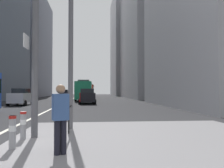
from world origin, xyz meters
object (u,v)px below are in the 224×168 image
at_px(car_receding_far, 88,96).
at_px(bollard_right, 12,130).
at_px(city_bus_red_distant, 89,90).
at_px(street_lamp_post, 71,6).
at_px(car_oncoming_far, 65,93).
at_px(bollard_back, 23,124).
at_px(car_receding_near, 86,96).
at_px(pedestrian_waiting, 60,115).
at_px(car_oncoming_mid, 21,97).
at_px(city_bus_red_receding, 84,90).

height_order(car_receding_far, bollard_right, car_receding_far).
bearing_deg(bollard_right, city_bus_red_distant, 88.13).
bearing_deg(street_lamp_post, car_oncoming_far, 96.09).
bearing_deg(bollard_back, car_receding_near, 85.70).
distance_m(car_receding_far, pedestrian_waiting, 24.58).
height_order(city_bus_red_distant, street_lamp_post, street_lamp_post).
bearing_deg(street_lamp_post, city_bus_red_distant, 89.47).
height_order(bollard_back, pedestrian_waiting, pedestrian_waiting).
bearing_deg(car_oncoming_far, car_receding_far, -79.84).
bearing_deg(pedestrian_waiting, car_oncoming_far, 95.77).
distance_m(city_bus_red_distant, car_receding_far, 29.42).
height_order(car_oncoming_mid, bollard_back, car_oncoming_mid).
height_order(city_bus_red_distant, car_oncoming_far, city_bus_red_distant).
relative_size(city_bus_red_distant, street_lamp_post, 1.34).
bearing_deg(car_oncoming_far, pedestrian_waiting, -84.23).
bearing_deg(car_oncoming_far, city_bus_red_distant, -49.04).
bearing_deg(car_oncoming_mid, city_bus_red_receding, 60.62).
bearing_deg(car_oncoming_far, city_bus_red_receding, -77.46).
bearing_deg(pedestrian_waiting, bollard_right, 153.59).
height_order(car_receding_near, bollard_back, car_receding_near).
bearing_deg(car_receding_near, car_oncoming_far, 99.92).
distance_m(car_oncoming_mid, car_oncoming_far, 39.34).
bearing_deg(pedestrian_waiting, car_receding_near, 89.39).
distance_m(city_bus_red_receding, bollard_back, 32.79).
xyz_separation_m(car_oncoming_far, pedestrian_waiting, (6.23, -61.61, 0.12)).
xyz_separation_m(car_oncoming_mid, car_oncoming_far, (1.03, 39.32, -0.00)).
distance_m(city_bus_red_distant, car_receding_near, 29.50).
relative_size(car_receding_far, street_lamp_post, 0.58).
xyz_separation_m(car_oncoming_far, bollard_right, (4.87, -60.94, -0.34)).
height_order(car_oncoming_far, bollard_back, car_oncoming_far).
xyz_separation_m(car_oncoming_mid, pedestrian_waiting, (7.26, -22.29, 0.12)).
bearing_deg(pedestrian_waiting, car_receding_far, 89.05).
height_order(city_bus_red_distant, car_oncoming_mid, city_bus_red_distant).
height_order(car_oncoming_far, bollard_right, car_oncoming_far).
bearing_deg(street_lamp_post, car_receding_far, 88.65).
height_order(city_bus_red_receding, bollard_back, city_bus_red_receding).
relative_size(bollard_right, bollard_back, 1.01).
xyz_separation_m(car_receding_far, bollard_back, (-1.84, -22.59, -0.35)).
bearing_deg(bollard_back, bollard_right, -86.64).
bearing_deg(bollard_back, city_bus_red_distant, 87.99).
relative_size(car_oncoming_mid, bollard_back, 4.88).
relative_size(car_receding_near, bollard_right, 4.65).
bearing_deg(bollard_right, car_oncoming_mid, 105.27).
xyz_separation_m(car_oncoming_far, street_lamp_post, (6.15, -57.65, 4.29)).
height_order(car_receding_far, pedestrian_waiting, car_receding_far).
height_order(city_bus_red_receding, car_receding_near, city_bus_red_receding).
distance_m(car_oncoming_mid, street_lamp_post, 20.15).
height_order(street_lamp_post, bollard_back, street_lamp_post).
bearing_deg(car_receding_near, pedestrian_waiting, -90.61).
distance_m(car_oncoming_mid, pedestrian_waiting, 23.44).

